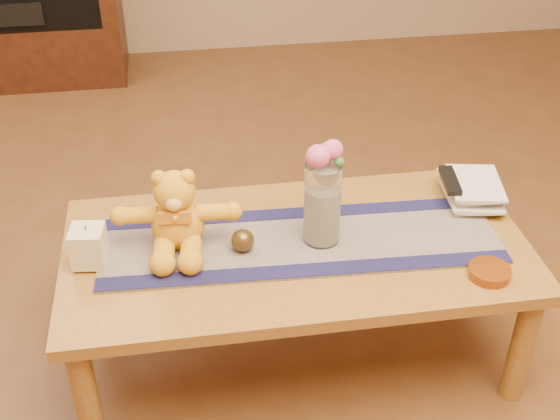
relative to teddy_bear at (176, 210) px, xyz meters
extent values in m
plane|color=#522F17|center=(0.35, -0.05, -0.58)|extent=(5.50, 5.50, 0.00)
cube|color=brown|center=(0.35, -0.05, -0.15)|extent=(1.40, 0.70, 0.04)
cylinder|color=brown|center=(-0.29, -0.34, -0.37)|extent=(0.07, 0.07, 0.41)
cylinder|color=brown|center=(0.99, -0.34, -0.37)|extent=(0.07, 0.07, 0.41)
cylinder|color=brown|center=(-0.29, 0.24, -0.37)|extent=(0.07, 0.07, 0.41)
cylinder|color=brown|center=(0.99, 0.24, -0.37)|extent=(0.07, 0.07, 0.41)
cube|color=#171D42|center=(0.36, -0.04, -0.12)|extent=(1.21, 0.40, 0.01)
cube|color=#171540|center=(0.36, -0.19, -0.12)|extent=(1.20, 0.11, 0.00)
cube|color=#171540|center=(0.37, 0.10, -0.12)|extent=(1.20, 0.11, 0.00)
cube|color=beige|center=(-0.26, -0.05, -0.06)|extent=(0.11, 0.11, 0.11)
cylinder|color=black|center=(-0.26, -0.05, 0.00)|extent=(0.00, 0.00, 0.01)
cylinder|color=silver|center=(0.43, -0.05, 0.01)|extent=(0.11, 0.11, 0.26)
cylinder|color=beige|center=(0.43, -0.05, -0.03)|extent=(0.09, 0.09, 0.18)
sphere|color=#DA4D89|center=(0.41, -0.06, 0.17)|extent=(0.07, 0.07, 0.07)
sphere|color=#DA4D89|center=(0.45, -0.04, 0.18)|extent=(0.06, 0.06, 0.06)
sphere|color=#435093|center=(0.44, -0.01, 0.17)|extent=(0.04, 0.04, 0.04)
sphere|color=#435093|center=(0.40, -0.03, 0.16)|extent=(0.04, 0.04, 0.04)
sphere|color=#33662D|center=(0.47, -0.07, 0.16)|extent=(0.03, 0.03, 0.03)
sphere|color=#4A3718|center=(0.19, -0.06, -0.09)|extent=(0.09, 0.09, 0.07)
imported|color=beige|center=(0.88, 0.11, -0.12)|extent=(0.19, 0.24, 0.02)
imported|color=beige|center=(0.88, 0.10, -0.10)|extent=(0.21, 0.26, 0.02)
imported|color=beige|center=(0.87, 0.11, -0.08)|extent=(0.17, 0.23, 0.02)
imported|color=beige|center=(0.88, 0.10, -0.06)|extent=(0.20, 0.25, 0.02)
cube|color=black|center=(0.88, 0.10, -0.04)|extent=(0.07, 0.16, 0.02)
cylinder|color=#BF5914|center=(0.86, -0.29, -0.11)|extent=(0.15, 0.15, 0.03)
cube|color=black|center=(-0.85, 2.30, -0.12)|extent=(0.42, 0.28, 0.12)
camera|label=1|loc=(0.03, -1.76, 1.18)|focal=46.16mm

